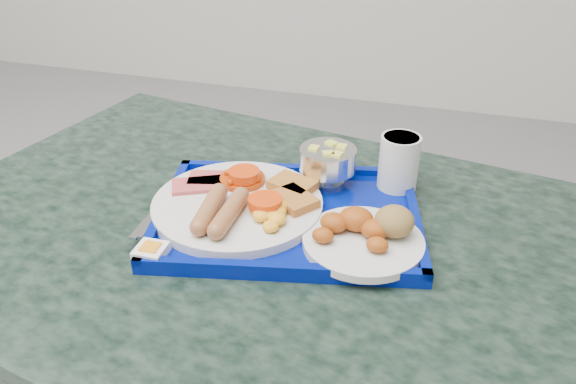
% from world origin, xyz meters
% --- Properties ---
extents(table, '(1.23, 0.93, 0.70)m').
position_xyz_m(table, '(0.70, 0.64, 0.52)').
color(table, slate).
rests_on(table, floor).
extents(tray, '(0.46, 0.38, 0.02)m').
position_xyz_m(tray, '(0.73, 0.67, 0.71)').
color(tray, '#021381').
rests_on(tray, table).
extents(main_plate, '(0.27, 0.27, 0.04)m').
position_xyz_m(main_plate, '(0.65, 0.67, 0.73)').
color(main_plate, silver).
rests_on(main_plate, tray).
extents(bread_plate, '(0.17, 0.17, 0.06)m').
position_xyz_m(bread_plate, '(0.86, 0.63, 0.73)').
color(bread_plate, silver).
rests_on(bread_plate, tray).
extents(fruit_bowl, '(0.10, 0.10, 0.07)m').
position_xyz_m(fruit_bowl, '(0.76, 0.79, 0.75)').
color(fruit_bowl, silver).
rests_on(fruit_bowl, tray).
extents(juice_cup, '(0.07, 0.07, 0.09)m').
position_xyz_m(juice_cup, '(0.87, 0.81, 0.76)').
color(juice_cup, silver).
rests_on(juice_cup, tray).
extents(spoon, '(0.04, 0.18, 0.01)m').
position_xyz_m(spoon, '(0.54, 0.68, 0.72)').
color(spoon, silver).
rests_on(spoon, tray).
extents(knife, '(0.02, 0.18, 0.00)m').
position_xyz_m(knife, '(0.53, 0.63, 0.71)').
color(knife, silver).
rests_on(knife, tray).
extents(jam_packet, '(0.04, 0.04, 0.02)m').
position_xyz_m(jam_packet, '(0.57, 0.52, 0.72)').
color(jam_packet, white).
rests_on(jam_packet, tray).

